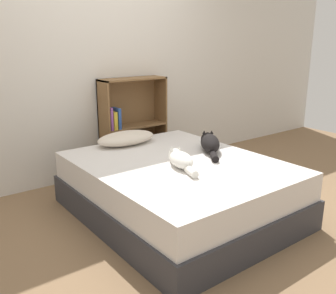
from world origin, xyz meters
The scene contains 7 objects.
ground_plane centered at (0.00, 0.00, 0.00)m, with size 8.00×8.00×0.00m, color #846647.
wall_back centered at (0.00, 1.39, 1.25)m, with size 8.00×0.06×2.50m.
bed centered at (0.00, 0.00, 0.24)m, with size 1.53×1.90×0.49m.
pillow centered at (-0.06, 0.75, 0.56)m, with size 0.62×0.33×0.13m.
cat_light centered at (-0.06, -0.11, 0.55)m, with size 0.26×0.48×0.14m.
cat_dark centered at (0.46, 0.09, 0.57)m, with size 0.43×0.53×0.16m.
bookshelf centered at (0.29, 1.26, 0.56)m, with size 0.78×0.26×1.10m.
Camera 1 is at (-1.93, -2.40, 1.51)m, focal length 40.00 mm.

